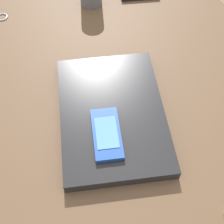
# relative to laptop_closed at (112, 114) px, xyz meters

# --- Properties ---
(desk_surface) EXTENTS (1.20, 0.80, 0.03)m
(desk_surface) POSITION_rel_laptop_closed_xyz_m (0.05, 0.05, -0.03)
(desk_surface) COLOR brown
(desk_surface) RESTS_ON ground
(laptop_closed) EXTENTS (0.36, 0.30, 0.03)m
(laptop_closed) POSITION_rel_laptop_closed_xyz_m (0.00, 0.00, 0.00)
(laptop_closed) COLOR black
(laptop_closed) RESTS_ON desk_surface
(cell_phone_on_laptop) EXTENTS (0.13, 0.09, 0.01)m
(cell_phone_on_laptop) POSITION_rel_laptop_closed_xyz_m (0.05, -0.03, 0.02)
(cell_phone_on_laptop) COLOR #1E479E
(cell_phone_on_laptop) RESTS_ON laptop_closed
(key_ring) EXTENTS (0.03, 0.03, 0.00)m
(key_ring) POSITION_rel_laptop_closed_xyz_m (-0.42, -0.14, -0.01)
(key_ring) COLOR silver
(key_ring) RESTS_ON desk_surface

